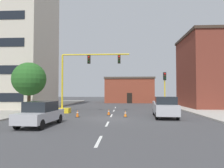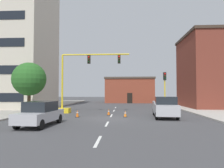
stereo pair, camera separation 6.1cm
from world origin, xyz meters
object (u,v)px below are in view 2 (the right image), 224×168
object	(u,v)px
pickup_truck_silver	(165,107)
sedan_silver_near_left	(40,113)
traffic_cone_roadside_c	(125,114)
traffic_cone_roadside_a	(77,114)
traffic_light_pole_right	(165,83)
tree_left_near	(29,79)
traffic_signal_gantry	(71,94)
traffic_cone_roadside_b	(109,112)

from	to	relation	value
pickup_truck_silver	sedan_silver_near_left	size ratio (longest dim) A/B	1.20
pickup_truck_silver	traffic_cone_roadside_c	xyz separation A→B (m)	(-3.76, 0.02, -0.68)
pickup_truck_silver	traffic_cone_roadside_a	size ratio (longest dim) A/B	8.10
pickup_truck_silver	sedan_silver_near_left	bearing A→B (deg)	-151.16
pickup_truck_silver	traffic_cone_roadside_c	distance (m)	3.82
traffic_light_pole_right	traffic_cone_roadside_c	distance (m)	7.69
traffic_cone_roadside_a	traffic_cone_roadside_c	bearing A→B (deg)	4.69
traffic_light_pole_right	traffic_cone_roadside_a	world-z (taller)	traffic_light_pole_right
traffic_light_pole_right	sedan_silver_near_left	xyz separation A→B (m)	(-10.95, -10.55, -2.64)
tree_left_near	traffic_signal_gantry	bearing A→B (deg)	21.14
traffic_signal_gantry	tree_left_near	xyz separation A→B (m)	(-4.26, -1.65, 1.59)
traffic_signal_gantry	sedan_silver_near_left	world-z (taller)	traffic_signal_gantry
traffic_signal_gantry	traffic_cone_roadside_c	size ratio (longest dim) A/B	14.42
traffic_signal_gantry	traffic_cone_roadside_a	bearing A→B (deg)	-67.85
traffic_signal_gantry	traffic_light_pole_right	size ratio (longest dim) A/B	1.81
tree_left_near	sedan_silver_near_left	distance (m)	9.00
traffic_signal_gantry	traffic_cone_roadside_b	distance (m)	5.26
traffic_cone_roadside_a	tree_left_near	bearing A→B (deg)	158.95
traffic_cone_roadside_a	traffic_cone_roadside_c	xyz separation A→B (m)	(4.60, 0.38, -0.04)
sedan_silver_near_left	pickup_truck_silver	bearing A→B (deg)	28.84
traffic_signal_gantry	pickup_truck_silver	distance (m)	10.64
traffic_light_pole_right	pickup_truck_silver	distance (m)	5.79
traffic_signal_gantry	traffic_cone_roadside_b	world-z (taller)	traffic_signal_gantry
traffic_cone_roadside_b	traffic_signal_gantry	bearing A→B (deg)	155.84
traffic_light_pole_right	sedan_silver_near_left	distance (m)	15.43
traffic_signal_gantry	traffic_cone_roadside_a	distance (m)	4.61
traffic_light_pole_right	pickup_truck_silver	xyz separation A→B (m)	(-1.03, -5.09, -2.55)
tree_left_near	traffic_cone_roadside_c	world-z (taller)	tree_left_near
traffic_cone_roadside_a	traffic_light_pole_right	bearing A→B (deg)	30.09
pickup_truck_silver	traffic_signal_gantry	bearing A→B (deg)	160.43
tree_left_near	traffic_cone_roadside_b	distance (m)	9.41
traffic_signal_gantry	traffic_cone_roadside_c	bearing A→B (deg)	-29.63
traffic_signal_gantry	traffic_cone_roadside_c	distance (m)	7.38
traffic_signal_gantry	pickup_truck_silver	size ratio (longest dim) A/B	1.56
sedan_silver_near_left	traffic_cone_roadside_b	size ratio (longest dim) A/B	7.37
sedan_silver_near_left	traffic_cone_roadside_b	xyz separation A→B (m)	(4.43, 6.99, -0.58)
tree_left_near	sedan_silver_near_left	bearing A→B (deg)	-59.65
traffic_signal_gantry	traffic_cone_roadside_b	size ratio (longest dim) A/B	13.81
pickup_truck_silver	sedan_silver_near_left	world-z (taller)	pickup_truck_silver
traffic_cone_roadside_a	traffic_cone_roadside_c	world-z (taller)	traffic_cone_roadside_a
tree_left_near	sedan_silver_near_left	xyz separation A→B (m)	(4.30, -7.35, -2.92)
traffic_signal_gantry	sedan_silver_near_left	bearing A→B (deg)	-89.73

